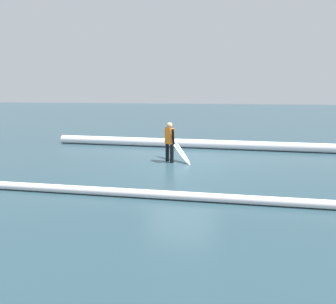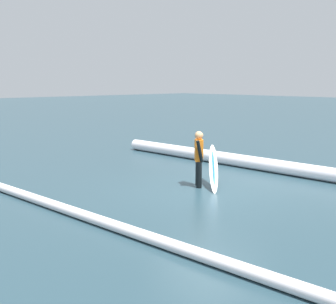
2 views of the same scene
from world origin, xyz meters
name	(u,v)px [view 2 (image 2 of 2)]	position (x,y,z in m)	size (l,w,h in m)	color
ground_plane	(210,190)	(0.00, 0.00, 0.00)	(127.03, 127.03, 0.00)	#26404A
surfer	(199,156)	(0.48, -0.06, 0.83)	(0.41, 0.47, 1.48)	black
surfboard	(213,168)	(0.22, -0.36, 0.51)	(1.29, 1.33, 1.04)	white
wave_crest_midground	(67,210)	(0.63, 3.84, 0.10)	(0.21, 0.21, 20.88)	white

